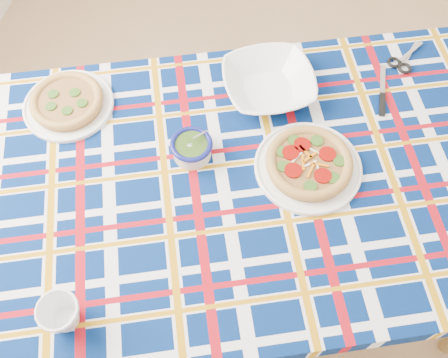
% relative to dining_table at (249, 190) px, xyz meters
% --- Properties ---
extents(floor, '(4.00, 4.00, 0.00)m').
position_rel_dining_table_xyz_m(floor, '(0.56, 0.19, -0.61)').
color(floor, '#936F4C').
rests_on(floor, ground).
extents(dining_table, '(1.66, 1.31, 0.68)m').
position_rel_dining_table_xyz_m(dining_table, '(0.00, 0.00, 0.00)').
color(dining_table, brown).
rests_on(dining_table, floor).
extents(tablecloth, '(1.69, 1.34, 0.10)m').
position_rel_dining_table_xyz_m(tablecloth, '(0.00, 0.00, 0.02)').
color(tablecloth, '#041C52').
rests_on(tablecloth, dining_table).
extents(main_focaccia_plate, '(0.40, 0.40, 0.06)m').
position_rel_dining_table_xyz_m(main_focaccia_plate, '(0.15, 0.05, 0.10)').
color(main_focaccia_plate, brown).
rests_on(main_focaccia_plate, tablecloth).
extents(pesto_bowl, '(0.15, 0.15, 0.07)m').
position_rel_dining_table_xyz_m(pesto_bowl, '(-0.17, 0.04, 0.10)').
color(pesto_bowl, '#1E350E').
rests_on(pesto_bowl, tablecloth).
extents(serving_bowl, '(0.34, 0.34, 0.06)m').
position_rel_dining_table_xyz_m(serving_bowl, '(0.01, 0.30, 0.10)').
color(serving_bowl, white).
rests_on(serving_bowl, tablecloth).
extents(second_focaccia_plate, '(0.35, 0.35, 0.05)m').
position_rel_dining_table_xyz_m(second_focaccia_plate, '(-0.55, 0.15, 0.09)').
color(second_focaccia_plate, brown).
rests_on(second_focaccia_plate, tablecloth).
extents(mug, '(0.11, 0.11, 0.09)m').
position_rel_dining_table_xyz_m(mug, '(-0.36, -0.45, 0.11)').
color(mug, white).
rests_on(mug, tablecloth).
extents(table_knife, '(0.02, 0.21, 0.01)m').
position_rel_dining_table_xyz_m(table_knife, '(0.34, 0.40, 0.07)').
color(table_knife, silver).
rests_on(table_knife, tablecloth).
extents(kitchen_scissors, '(0.16, 0.19, 0.01)m').
position_rel_dining_table_xyz_m(kitchen_scissors, '(0.43, 0.52, 0.08)').
color(kitchen_scissors, silver).
rests_on(kitchen_scissors, tablecloth).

